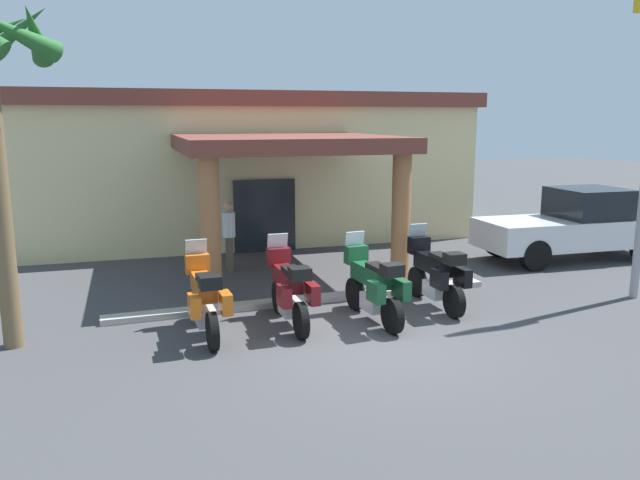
{
  "coord_description": "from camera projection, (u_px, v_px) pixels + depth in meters",
  "views": [
    {
      "loc": [
        -4.4,
        -9.31,
        3.83
      ],
      "look_at": [
        0.04,
        3.19,
        1.2
      ],
      "focal_mm": 34.64,
      "sensor_mm": 36.0,
      "label": 1
    }
  ],
  "objects": [
    {
      "name": "ground_plane",
      "position": [
        379.0,
        341.0,
        10.79
      ],
      "size": [
        80.0,
        80.0,
        0.0
      ],
      "primitive_type": "plane",
      "color": "#424244"
    },
    {
      "name": "motel_building",
      "position": [
        245.0,
        164.0,
        20.42
      ],
      "size": [
        14.4,
        11.92,
        4.6
      ],
      "rotation": [
        0.0,
        0.0,
        -0.04
      ],
      "color": "beige",
      "rests_on": "ground_plane"
    },
    {
      "name": "motorcycle_orange",
      "position": [
        205.0,
        298.0,
        10.9
      ],
      "size": [
        0.7,
        2.21,
        1.61
      ],
      "rotation": [
        0.0,
        0.0,
        1.56
      ],
      "color": "black",
      "rests_on": "ground_plane"
    },
    {
      "name": "motorcycle_maroon",
      "position": [
        289.0,
        289.0,
        11.46
      ],
      "size": [
        0.71,
        2.21,
        1.61
      ],
      "rotation": [
        0.0,
        0.0,
        1.55
      ],
      "color": "black",
      "rests_on": "ground_plane"
    },
    {
      "name": "motorcycle_green",
      "position": [
        374.0,
        286.0,
        11.7
      ],
      "size": [
        0.72,
        2.21,
        1.61
      ],
      "rotation": [
        0.0,
        0.0,
        1.62
      ],
      "color": "black",
      "rests_on": "ground_plane"
    },
    {
      "name": "motorcycle_black",
      "position": [
        436.0,
        274.0,
        12.6
      ],
      "size": [
        0.71,
        2.21,
        1.61
      ],
      "rotation": [
        0.0,
        0.0,
        1.55
      ],
      "color": "black",
      "rests_on": "ground_plane"
    },
    {
      "name": "pedestrian",
      "position": [
        229.0,
        231.0,
        15.51
      ],
      "size": [
        0.32,
        0.53,
        1.78
      ],
      "rotation": [
        0.0,
        0.0,
        0.11
      ],
      "color": "brown",
      "rests_on": "ground_plane"
    },
    {
      "name": "pickup_truck_white",
      "position": [
        576.0,
        226.0,
        16.87
      ],
      "size": [
        5.31,
        2.22,
        1.95
      ],
      "rotation": [
        0.0,
        0.0,
        -0.06
      ],
      "color": "black",
      "rests_on": "ground_plane"
    },
    {
      "name": "curb_strip",
      "position": [
        308.0,
        300.0,
        13.02
      ],
      "size": [
        8.32,
        0.36,
        0.12
      ],
      "primitive_type": "cube",
      "color": "#ADA89E",
      "rests_on": "ground_plane"
    }
  ]
}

